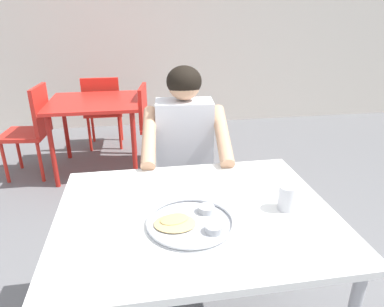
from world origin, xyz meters
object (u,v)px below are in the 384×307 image
Objects in this scene: table_foreground at (196,226)px; chair_red_right at (155,120)px; table_background_red at (94,110)px; chair_red_left at (32,126)px; drinking_cup at (287,197)px; chair_red_far at (103,108)px; diner_foreground at (185,151)px; thali_tray at (190,222)px; chair_foreground at (183,170)px.

table_foreground is 1.35× the size of chair_red_right.
table_foreground is 1.34× the size of table_background_red.
chair_red_left is at bearing -177.00° from chair_red_right.
chair_red_left is at bearing 119.46° from table_foreground.
drinking_cup is at bearing -79.63° from chair_red_right.
drinking_cup is at bearing -54.06° from chair_red_left.
chair_red_far reaches higher than chair_red_right.
diner_foreground is at bearing 85.08° from table_foreground.
table_foreground is 0.92× the size of diner_foreground.
table_background_red is (-0.58, 2.24, -0.14)m from thali_tray.
drinking_cup is 0.13× the size of chair_red_right.
table_foreground is at bearing -60.54° from chair_red_left.
table_background_red is (-0.69, 1.24, 0.12)m from chair_foreground.
chair_red_right is (0.58, 0.02, -0.14)m from table_background_red.
chair_foreground reaches higher than drinking_cup.
diner_foreground reaches higher than table_background_red.
chair_red_left is (-1.27, 1.20, -0.01)m from chair_foreground.
chair_red_far is (-0.96, 2.79, -0.32)m from drinking_cup.
drinking_cup is at bearing -72.89° from chair_foreground.
table_background_red is at bearing 104.43° from thali_tray.
chair_foreground is at bearing 107.11° from drinking_cup.
table_foreground is 1.33× the size of chair_red_far.
table_background_red is at bearing -92.74° from chair_red_far.
chair_red_far is at bearing 46.23° from chair_red_left.
diner_foreground reaches higher than thali_tray.
thali_tray is at bearing -173.57° from drinking_cup.
thali_tray is 0.39× the size of chair_red_left.
chair_red_left is at bearing 117.68° from thali_tray.
chair_red_left is (-1.56, 2.15, -0.31)m from drinking_cup.
chair_red_right is (1.16, 0.06, -0.02)m from chair_red_left.
drinking_cup is 0.80m from diner_foreground.
chair_red_left is (-1.15, 2.20, -0.26)m from thali_tray.
thali_tray is 2.50m from chair_red_left.
chair_red_far is at bearing 108.95° from drinking_cup.
chair_foreground is 1.03× the size of table_background_red.
chair_red_left reaches higher than chair_red_right.
chair_foreground is 0.70× the size of diner_foreground.
diner_foreground is (-0.02, -0.22, 0.22)m from chair_foreground.
chair_foreground is at bearing -43.36° from chair_red_left.
table_foreground is 2.24m from table_background_red.
diner_foreground is at bearing -72.53° from chair_red_far.
table_foreground is 1.28× the size of chair_red_left.
table_foreground is at bearing -94.92° from diner_foreground.
chair_red_left is at bearing 125.94° from drinking_cup.
chair_red_far reaches higher than table_background_red.
chair_red_right is 0.99× the size of chair_red_far.
thali_tray is at bearing -111.73° from table_foreground.
table_foreground is 3.30× the size of thali_tray.
chair_foreground is at bearing 85.60° from diner_foreground.
drinking_cup reaches higher than chair_red_far.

